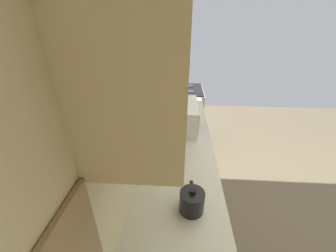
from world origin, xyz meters
TOP-DOWN VIEW (x-y plane):
  - ground_plane at (0.00, 0.00)m, footprint 6.23×6.23m
  - wall_back at (0.00, 1.75)m, footprint 4.01×0.12m
  - counter_run at (-0.40, 1.40)m, footprint 3.08×0.62m
  - upper_cabinets at (-0.40, 1.53)m, footprint 1.71×0.32m
  - oven_range at (1.48, 1.36)m, footprint 0.68×0.68m
  - microwave at (0.20, 1.41)m, footprint 0.54×0.40m
  - bowl at (0.66, 1.31)m, footprint 0.20×0.20m
  - kettle at (-0.85, 1.31)m, footprint 0.20×0.15m

SIDE VIEW (x-z plane):
  - ground_plane at x=0.00m, z-range 0.00..0.00m
  - counter_run at x=-0.40m, z-range 0.00..0.92m
  - oven_range at x=1.48m, z-range -0.07..1.03m
  - bowl at x=0.66m, z-range 0.93..0.97m
  - kettle at x=-0.85m, z-range 0.91..1.08m
  - microwave at x=0.20m, z-range 0.92..1.20m
  - wall_back at x=0.00m, z-range 0.00..2.55m
  - upper_cabinets at x=-0.40m, z-range 1.51..2.14m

